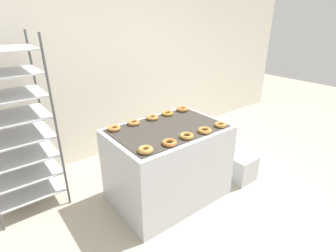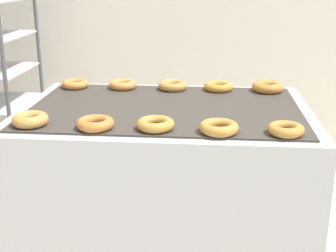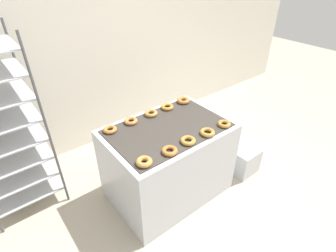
% 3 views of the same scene
% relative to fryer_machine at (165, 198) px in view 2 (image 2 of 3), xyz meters
% --- Properties ---
extents(fryer_machine, '(1.25, 0.85, 0.88)m').
position_rel_fryer_machine_xyz_m(fryer_machine, '(0.00, 0.00, 0.00)').
color(fryer_machine, '#B7BABF').
rests_on(fryer_machine, ground_plane).
extents(donut_near_leftmost, '(0.14, 0.14, 0.05)m').
position_rel_fryer_machine_xyz_m(donut_near_leftmost, '(-0.48, -0.30, 0.46)').
color(donut_near_leftmost, '#B07F3D').
rests_on(donut_near_leftmost, fryer_machine).
extents(donut_near_left, '(0.14, 0.14, 0.04)m').
position_rel_fryer_machine_xyz_m(donut_near_left, '(-0.23, -0.31, 0.46)').
color(donut_near_left, '#B46B2E').
rests_on(donut_near_left, fryer_machine).
extents(donut_near_center, '(0.14, 0.14, 0.04)m').
position_rel_fryer_machine_xyz_m(donut_near_center, '(-0.01, -0.30, 0.46)').
color(donut_near_center, '#B07D33').
rests_on(donut_near_center, fryer_machine).
extents(donut_near_right, '(0.14, 0.14, 0.04)m').
position_rel_fryer_machine_xyz_m(donut_near_right, '(0.23, -0.32, 0.46)').
color(donut_near_right, '#B17B33').
rests_on(donut_near_right, fryer_machine).
extents(donut_near_rightmost, '(0.13, 0.13, 0.04)m').
position_rel_fryer_machine_xyz_m(donut_near_rightmost, '(0.46, -0.32, 0.46)').
color(donut_near_rightmost, '#AB7631').
rests_on(donut_near_rightmost, fryer_machine).
extents(donut_far_leftmost, '(0.13, 0.13, 0.04)m').
position_rel_fryer_machine_xyz_m(donut_far_leftmost, '(-0.48, 0.30, 0.46)').
color(donut_far_leftmost, '#BD7433').
rests_on(donut_far_leftmost, fryer_machine).
extents(donut_far_left, '(0.14, 0.14, 0.04)m').
position_rel_fryer_machine_xyz_m(donut_far_left, '(-0.24, 0.31, 0.46)').
color(donut_far_left, '#BD793D').
rests_on(donut_far_left, fryer_machine).
extents(donut_far_center, '(0.14, 0.14, 0.04)m').
position_rel_fryer_machine_xyz_m(donut_far_center, '(0.01, 0.31, 0.46)').
color(donut_far_center, '#AF7D3B').
rests_on(donut_far_center, fryer_machine).
extents(donut_far_right, '(0.14, 0.14, 0.04)m').
position_rel_fryer_machine_xyz_m(donut_far_right, '(0.23, 0.31, 0.46)').
color(donut_far_right, '#B87F2E').
rests_on(donut_far_right, fryer_machine).
extents(donut_far_rightmost, '(0.15, 0.15, 0.04)m').
position_rel_fryer_machine_xyz_m(donut_far_rightmost, '(0.47, 0.31, 0.46)').
color(donut_far_rightmost, '#B67132').
rests_on(donut_far_rightmost, fryer_machine).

